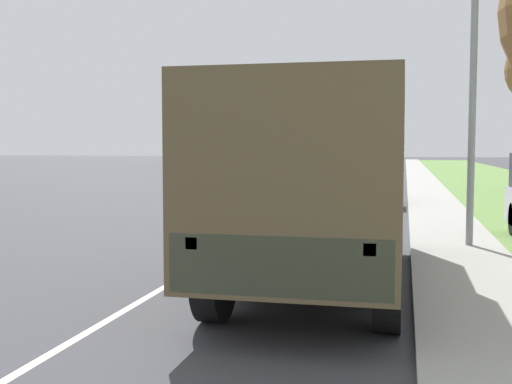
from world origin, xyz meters
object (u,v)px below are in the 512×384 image
car_second_ahead (307,171)px  lamp_post (463,28)px  military_truck (322,179)px  car_nearest_ahead (366,186)px

car_second_ahead → lamp_post: bearing=-74.4°
military_truck → car_nearest_ahead: size_ratio=1.67×
car_nearest_ahead → car_second_ahead: bearing=106.7°
military_truck → lamp_post: (2.26, 4.01, 2.81)m
military_truck → car_nearest_ahead: 13.71m
military_truck → car_second_ahead: (-4.36, 27.70, -0.96)m
military_truck → car_second_ahead: bearing=99.0°
car_nearest_ahead → lamp_post: (2.42, -9.67, 3.73)m
military_truck → lamp_post: lamp_post is taller
car_second_ahead → lamp_post: size_ratio=0.61×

